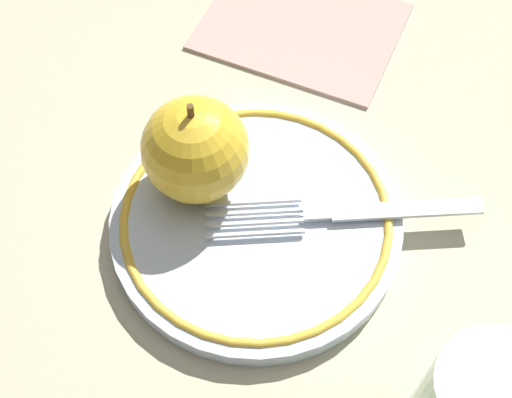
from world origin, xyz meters
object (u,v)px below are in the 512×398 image
(plate, at_px, (256,221))
(napkin_folded, at_px, (301,25))
(apple_red_whole, at_px, (195,150))
(fork, at_px, (353,212))

(plate, height_order, napkin_folded, plate)
(apple_red_whole, relative_size, napkin_folded, 0.51)
(plate, bearing_deg, fork, -135.58)
(apple_red_whole, height_order, fork, apple_red_whole)
(plate, xyz_separation_m, fork, (-0.05, -0.04, 0.01))
(apple_red_whole, distance_m, fork, 0.11)
(fork, bearing_deg, plate, -2.68)
(plate, relative_size, napkin_folded, 1.25)
(apple_red_whole, bearing_deg, plate, -172.19)
(apple_red_whole, bearing_deg, fork, -151.17)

